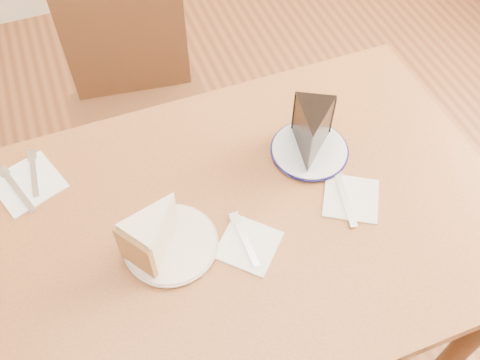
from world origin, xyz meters
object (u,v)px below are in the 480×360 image
Objects in this scene: table at (243,239)px; plate_navy at (309,150)px; chair_far at (141,117)px; chocolate_cake at (311,135)px; plate_cream at (171,244)px; carrot_cake at (158,230)px.

plate_navy is (0.22, 0.12, 0.10)m from table.
chocolate_cake is (0.32, -0.51, 0.32)m from chair_far.
chair_far is 4.89× the size of plate_navy.
chocolate_cake is (-0.00, -0.00, 0.06)m from plate_navy.
plate_cream is at bearing -175.32° from table.
carrot_cake is 0.94× the size of chocolate_cake.
table is 0.20m from plate_cream.
chair_far is (-0.11, 0.62, -0.16)m from table.
table is 9.02× the size of chocolate_cake.
plate_navy is at bearing 18.40° from plate_cream.
table is 1.35× the size of chair_far.
carrot_cake reaches higher than table.
chair_far reaches higher than table.
table is at bearing 57.64° from carrot_cake.
carrot_cake is (-0.41, -0.12, 0.06)m from plate_navy.
plate_cream is at bearing 32.05° from carrot_cake.
chair_far is at bearing 100.08° from table.
chair_far reaches higher than plate_navy.
plate_navy is 0.06m from chocolate_cake.
chair_far is at bearing 84.58° from plate_cream.
table is 6.18× the size of plate_cream.
plate_navy is (0.39, 0.13, 0.00)m from plate_cream.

